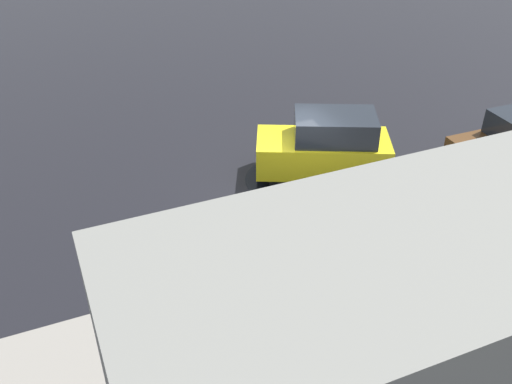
{
  "coord_description": "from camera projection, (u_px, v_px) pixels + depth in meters",
  "views": [
    {
      "loc": [
        6.24,
        12.29,
        9.21
      ],
      "look_at": [
        1.39,
        0.73,
        0.9
      ],
      "focal_mm": 40.0,
      "sensor_mm": 36.0,
      "label": 1
    }
  ],
  "objects": [
    {
      "name": "ground_plane",
      "position": [
        290.0,
        195.0,
        16.54
      ],
      "size": [
        60.0,
        60.0,
        0.0
      ],
      "primitive_type": "plane",
      "color": "black"
    },
    {
      "name": "kerb_strip",
      "position": [
        368.0,
        286.0,
        13.3
      ],
      "size": [
        24.0,
        3.2,
        0.04
      ],
      "primitive_type": "cube",
      "color": "gray",
      "rests_on": "ground"
    },
    {
      "name": "moving_hatchback",
      "position": [
        326.0,
        147.0,
        16.83
      ],
      "size": [
        4.25,
        3.17,
        2.06
      ],
      "color": "yellow",
      "rests_on": "ground"
    },
    {
      "name": "fire_hydrant",
      "position": [
        214.0,
        259.0,
        13.53
      ],
      "size": [
        0.42,
        0.31,
        0.8
      ],
      "color": "#197A2D",
      "rests_on": "ground"
    },
    {
      "name": "pedestrian",
      "position": [
        181.0,
        253.0,
        13.29
      ],
      "size": [
        0.32,
        0.55,
        1.22
      ],
      "color": "silver",
      "rests_on": "ground"
    },
    {
      "name": "metal_railing",
      "position": [
        440.0,
        310.0,
        11.69
      ],
      "size": [
        8.74,
        0.04,
        1.05
      ],
      "color": "#B7BABF",
      "rests_on": "ground"
    },
    {
      "name": "sign_post",
      "position": [
        219.0,
        277.0,
        11.27
      ],
      "size": [
        0.07,
        0.44,
        2.4
      ],
      "color": "#4C4C51",
      "rests_on": "ground"
    },
    {
      "name": "puddle_patch",
      "position": [
        291.0,
        179.0,
        17.23
      ],
      "size": [
        2.81,
        2.81,
        0.01
      ],
      "primitive_type": "cylinder",
      "color": "black",
      "rests_on": "ground"
    }
  ]
}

